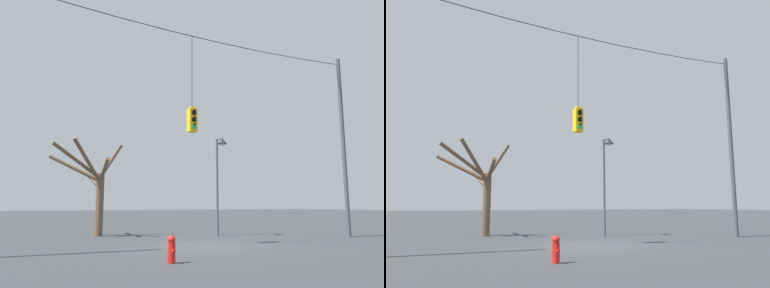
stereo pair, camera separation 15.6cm
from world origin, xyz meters
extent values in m
plane|color=#383A3D|center=(0.00, 0.00, 0.00)|extent=(200.00, 200.00, 0.00)
cylinder|color=#4C4C51|center=(8.73, 0.25, 4.72)|extent=(0.21, 0.21, 9.44)
sphere|color=#4C4C51|center=(8.73, 0.25, 9.49)|extent=(0.17, 0.17, 0.17)
cylinder|color=black|center=(-4.99, 0.25, 8.96)|extent=(2.50, 0.03, 0.15)
cylinder|color=black|center=(-2.49, 0.25, 8.87)|extent=(2.49, 0.03, 0.09)
cylinder|color=black|center=(0.00, 0.25, 8.84)|extent=(2.49, 0.03, 0.03)
cylinder|color=black|center=(2.49, 0.25, 8.87)|extent=(2.49, 0.03, 0.09)
cylinder|color=black|center=(4.99, 0.25, 8.96)|extent=(2.50, 0.03, 0.15)
cylinder|color=black|center=(7.48, 0.25, 9.11)|extent=(2.50, 0.03, 0.21)
cube|color=yellow|center=(-0.35, 0.25, 5.09)|extent=(0.34, 0.34, 0.98)
cube|color=yellow|center=(-0.35, 0.25, 5.62)|extent=(0.19, 0.19, 0.10)
cylinder|color=black|center=(-0.35, 0.25, 7.25)|extent=(0.02, 0.02, 3.16)
cylinder|color=black|center=(-0.35, 0.07, 5.38)|extent=(0.20, 0.03, 0.20)
cylinder|color=black|center=(-0.35, 0.02, 5.47)|extent=(0.07, 0.12, 0.07)
cylinder|color=black|center=(-0.35, 0.07, 5.09)|extent=(0.20, 0.03, 0.20)
cylinder|color=black|center=(-0.35, 0.02, 5.18)|extent=(0.07, 0.12, 0.07)
cylinder|color=#19C666|center=(-0.35, 0.07, 4.79)|extent=(0.20, 0.03, 0.20)
cylinder|color=black|center=(-0.35, 0.02, 4.88)|extent=(0.07, 0.12, 0.07)
cylinder|color=#515156|center=(3.08, 3.84, 2.57)|extent=(0.12, 0.12, 5.14)
cylinder|color=#515156|center=(3.08, 3.56, 5.09)|extent=(0.07, 0.56, 0.07)
cone|color=#232328|center=(3.08, 3.28, 4.94)|extent=(0.51, 0.51, 0.31)
sphere|color=silver|center=(3.08, 3.28, 4.79)|extent=(0.23, 0.23, 0.23)
cylinder|color=brown|center=(-2.49, 6.57, 1.62)|extent=(0.41, 0.41, 3.24)
cylinder|color=brown|center=(-1.96, 6.52, 3.95)|extent=(1.23, 0.30, 1.86)
cylinder|color=brown|center=(-3.77, 6.26, 3.80)|extent=(2.71, 0.83, 1.79)
cylinder|color=brown|center=(-2.75, 7.46, 3.01)|extent=(0.73, 1.93, 1.21)
cylinder|color=brown|center=(-2.52, 5.77, 3.39)|extent=(0.26, 1.70, 1.12)
cylinder|color=brown|center=(-3.34, 5.90, 3.78)|extent=(1.92, 1.55, 2.18)
cylinder|color=brown|center=(-3.71, 7.11, 3.48)|extent=(2.61, 1.30, 1.49)
cylinder|color=red|center=(-2.98, -3.47, 0.28)|extent=(0.22, 0.22, 0.56)
sphere|color=red|center=(-2.98, -3.47, 0.64)|extent=(0.22, 0.22, 0.22)
cylinder|color=red|center=(-2.98, -3.61, 0.34)|extent=(0.09, 0.10, 0.09)
camera|label=1|loc=(-7.53, -13.21, 1.60)|focal=35.00mm
camera|label=2|loc=(-7.39, -13.28, 1.60)|focal=35.00mm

